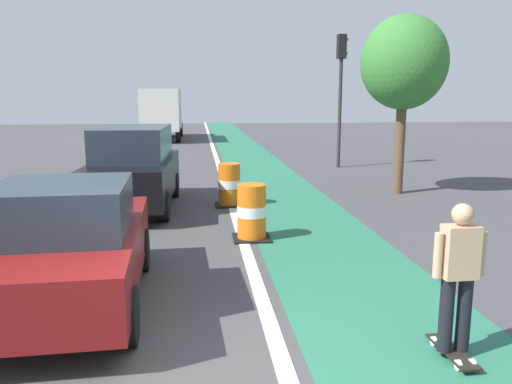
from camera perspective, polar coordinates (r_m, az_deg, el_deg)
name	(u,v)px	position (r m, az deg, el deg)	size (l,w,h in m)	color
bike_lane_strip	(269,181)	(16.85, 1.51, 1.20)	(2.50, 80.00, 0.01)	#286B51
lane_divider_stripe	(224,182)	(16.71, -3.59, 1.11)	(0.20, 80.00, 0.01)	silver
skateboarder_on_lane	(458,276)	(5.78, 21.69, -8.78)	(0.57, 0.81, 1.69)	black
parked_sedan_nearest	(68,246)	(7.13, -20.37, -5.70)	(2.05, 4.17, 1.70)	maroon
parked_suv_second	(134,167)	(12.97, -13.47, 2.70)	(2.05, 4.67, 2.04)	black
traffic_barrel_front	(252,213)	(9.93, -0.49, -2.33)	(0.73, 0.73, 1.09)	orange
traffic_barrel_mid	(229,185)	(13.03, -3.00, 0.77)	(0.73, 0.73, 1.09)	orange
delivery_truck_down_block	(163,111)	(34.02, -10.41, 8.90)	(2.38, 7.61, 3.23)	silver
traffic_light_corner	(341,77)	(20.35, 9.50, 12.56)	(0.41, 0.32, 5.10)	#2D2D2D
street_tree_sidewalk	(404,64)	(15.14, 16.25, 13.65)	(2.40, 2.40, 5.00)	brown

